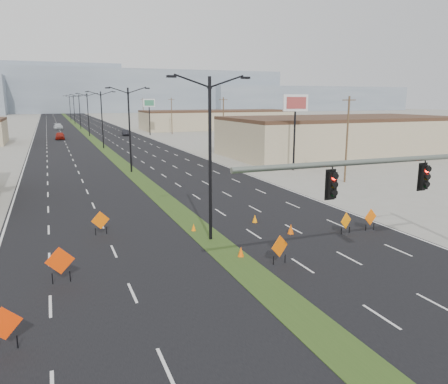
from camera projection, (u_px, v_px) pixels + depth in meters
name	position (u px, v px, depth m)	size (l,w,h in m)	color
ground	(318.00, 332.00, 16.66)	(600.00, 600.00, 0.00)	gray
road_surface	(88.00, 135.00, 107.46)	(25.00, 400.00, 0.02)	black
median_strip	(88.00, 135.00, 107.46)	(2.00, 400.00, 0.04)	#2B4619
building_se_near	(340.00, 137.00, 69.30)	(36.00, 18.00, 5.50)	tan
building_se_far	(217.00, 120.00, 129.82)	(44.00, 16.00, 5.00)	tan
mesa_center	(122.00, 91.00, 300.66)	(220.00, 50.00, 28.00)	gray
mesa_east	(304.00, 99.00, 343.50)	(160.00, 50.00, 18.00)	gray
mesa_backdrop	(11.00, 88.00, 292.97)	(140.00, 50.00, 32.00)	gray
streetlight_0	(210.00, 154.00, 26.42)	(5.15, 0.24, 10.02)	black
streetlight_1	(130.00, 127.00, 51.85)	(5.15, 0.24, 10.02)	black
streetlight_2	(102.00, 118.00, 77.27)	(5.15, 0.24, 10.02)	black
streetlight_3	(88.00, 113.00, 102.69)	(5.15, 0.24, 10.02)	black
streetlight_4	(80.00, 110.00, 128.12)	(5.15, 0.24, 10.02)	black
streetlight_5	(74.00, 109.00, 153.54)	(5.15, 0.24, 10.02)	black
streetlight_6	(70.00, 107.00, 178.96)	(5.15, 0.24, 10.02)	black
utility_pole_0	(347.00, 138.00, 45.65)	(1.60, 0.20, 9.00)	#4C3823
utility_pole_1	(223.00, 122.00, 77.43)	(1.60, 0.20, 9.00)	#4C3823
utility_pole_2	(172.00, 115.00, 109.21)	(1.60, 0.20, 9.00)	#4C3823
utility_pole_3	(143.00, 112.00, 140.99)	(1.60, 0.20, 9.00)	#4C3823
car_left	(60.00, 136.00, 95.67)	(1.90, 4.73, 1.61)	maroon
car_mid	(125.00, 133.00, 106.00)	(1.47, 4.21, 1.39)	black
car_far	(58.00, 126.00, 127.87)	(2.31, 5.69, 1.65)	silver
construction_sign_0	(4.00, 325.00, 15.19)	(1.24, 0.32, 1.68)	#EE3505
construction_sign_1	(60.00, 262.00, 20.84)	(1.37, 0.13, 1.83)	#E43A04
construction_sign_2	(100.00, 221.00, 28.33)	(1.19, 0.25, 1.60)	#EC5E04
construction_sign_3	(280.00, 247.00, 23.28)	(1.16, 0.40, 1.61)	#DA5804
construction_sign_4	(346.00, 222.00, 28.51)	(1.05, 0.39, 1.46)	orange
construction_sign_5	(370.00, 218.00, 29.27)	(1.13, 0.24, 1.51)	#E05A04
cone_0	(241.00, 252.00, 24.43)	(0.37, 0.37, 0.62)	#FB5D05
cone_1	(291.00, 229.00, 28.63)	(0.41, 0.41, 0.69)	#E45504
cone_2	(255.00, 219.00, 31.27)	(0.37, 0.37, 0.61)	orange
cone_3	(194.00, 228.00, 29.22)	(0.32, 0.32, 0.53)	orange
pole_sign_east_near	(295.00, 109.00, 52.96)	(3.00, 1.17, 9.25)	black
pole_sign_east_far	(149.00, 106.00, 105.81)	(2.84, 1.08, 8.74)	black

